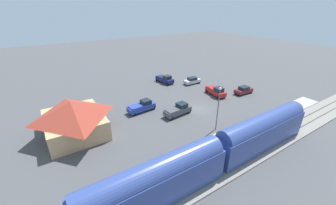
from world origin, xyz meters
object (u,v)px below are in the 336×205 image
pedestrian_on_platform (274,113)px  pickup_navy (165,79)px  sedan_silver (192,80)px  pickup_blue (142,106)px  sedan_maroon (244,90)px  pickup_charcoal (178,110)px  station_building (74,117)px  passenger_train (218,151)px  pickup_red (216,91)px  light_pole_near_platform (219,104)px

pedestrian_on_platform → pickup_navy: pickup_navy is taller
sedan_silver → pickup_blue: 19.23m
sedan_maroon → pickup_charcoal: bearing=90.5°
station_building → sedan_silver: size_ratio=2.37×
pickup_navy → pickup_blue: bearing=132.7°
passenger_train → pickup_red: (17.23, -16.94, -1.83)m
pedestrian_on_platform → pickup_charcoal: (10.77, 13.21, -0.25)m
passenger_train → station_building: (18.00, 12.92, 0.04)m
sedan_silver → pickup_navy: bearing=50.8°
station_building → pickup_charcoal: size_ratio=1.93×
pickup_charcoal → pedestrian_on_platform: bearing=-129.2°
pedestrian_on_platform → sedan_maroon: (10.93, -5.51, -0.40)m
pickup_red → pedestrian_on_platform: bearing=-177.6°
station_building → pickup_navy: (12.66, -24.58, -1.87)m
passenger_train → pickup_navy: passenger_train is taller
sedan_silver → pickup_red: (-8.88, 0.29, 0.15)m
station_building → pickup_charcoal: (-3.73, -17.22, -1.87)m
sedan_maroon → pickup_blue: (4.79, 23.74, 0.15)m
sedan_maroon → light_pole_near_platform: size_ratio=0.61×
sedan_maroon → station_building: bearing=84.3°
pickup_charcoal → pickup_navy: 17.97m
station_building → pickup_navy: bearing=-62.8°
pedestrian_on_platform → pickup_navy: size_ratio=0.30×
pickup_navy → pickup_blue: (-11.44, 12.38, 0.00)m
station_building → light_pole_near_platform: bearing=-119.7°
sedan_silver → light_pole_near_platform: 22.34m
pickup_navy → light_pole_near_platform: bearing=168.2°
pickup_red → passenger_train: bearing=135.5°
passenger_train → pickup_charcoal: (14.27, -4.30, -1.83)m
station_building → sedan_silver: 31.29m
light_pole_near_platform → station_building: bearing=60.3°
sedan_maroon → pickup_red: bearing=65.2°
passenger_train → pedestrian_on_platform: size_ratio=19.48×
sedan_silver → pickup_blue: (-6.89, 17.95, 0.15)m
pickup_charcoal → pickup_red: bearing=-76.8°
pickup_blue → light_pole_near_platform: (-12.42, -7.40, 3.67)m
pickup_charcoal → sedan_maroon: 18.72m
pickup_charcoal → light_pole_near_platform: (-7.47, -2.38, 3.67)m
pedestrian_on_platform → sedan_silver: pedestrian_on_platform is taller
sedan_maroon → pickup_blue: 24.22m
pickup_charcoal → pickup_navy: size_ratio=0.99×
pickup_red → sedan_maroon: bearing=-114.8°
sedan_silver → sedan_maroon: same height
pedestrian_on_platform → sedan_maroon: pedestrian_on_platform is taller
passenger_train → pickup_charcoal: size_ratio=5.99×
sedan_silver → pickup_blue: pickup_blue is taller
sedan_maroon → pickup_red: pickup_red is taller
station_building → pedestrian_on_platform: (-14.50, -30.43, -1.61)m
sedan_maroon → light_pole_near_platform: (-7.63, 16.34, 3.82)m
station_building → pedestrian_on_platform: size_ratio=6.29×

